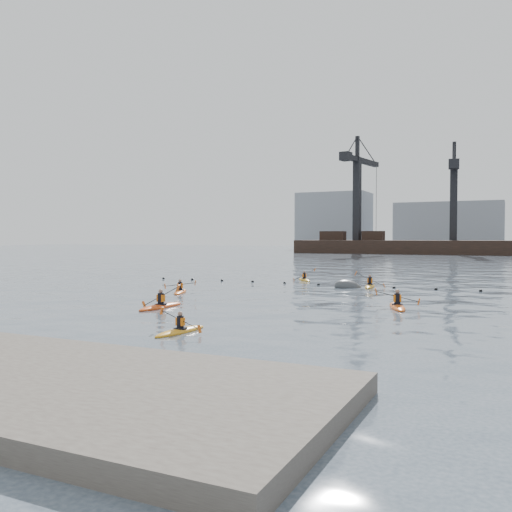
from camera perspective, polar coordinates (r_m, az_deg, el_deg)
The scene contains 12 objects.
ground at distance 22.55m, azimuth -7.15°, elevation -7.81°, with size 400.00×400.00×0.00m, color #384651.
quay at distance 15.88m, azimuth -25.30°, elevation -12.16°, with size 18.00×7.12×1.77m.
float_line at distance 43.27m, azimuth 8.53°, elevation -3.07°, with size 33.24×0.73×0.24m.
barge_pier at distance 129.32m, azimuth 19.93°, elevation 1.02°, with size 72.00×19.30×29.50m.
skyline at distance 169.37m, azimuth 22.08°, elevation 3.68°, with size 141.00×28.00×22.00m.
kayaker_0 at distance 29.92m, azimuth -9.99°, elevation -5.18°, with size 2.52×3.63×1.45m.
kayaker_1 at distance 22.16m, azimuth -7.98°, elevation -7.74°, with size 2.07×3.06×1.08m.
kayaker_2 at distance 37.81m, azimuth -7.99°, elevation -3.69°, with size 2.07×3.26×1.05m.
kayaker_3 at distance 42.57m, azimuth 11.90°, elevation -3.07°, with size 2.36×3.45×1.34m.
kayaker_4 at distance 30.44m, azimuth 14.65°, elevation -5.10°, with size 2.34×3.60×1.19m.
kayaker_5 at distance 48.12m, azimuth 5.11°, elevation -2.47°, with size 2.23×2.78×1.21m.
mooring_buoy at distance 41.78m, azimuth 9.68°, elevation -3.29°, with size 2.24×1.32×1.12m, color #3E4143.
Camera 1 is at (11.94, -18.73, 3.83)m, focal length 38.00 mm.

